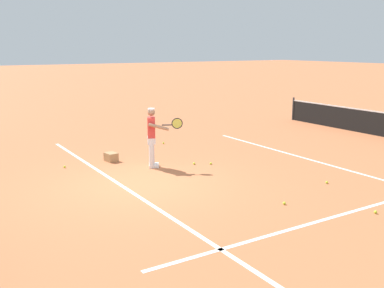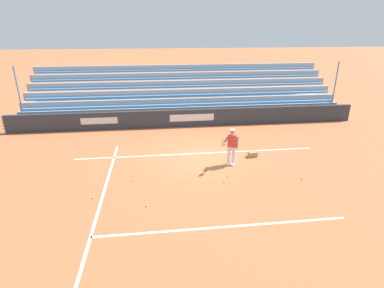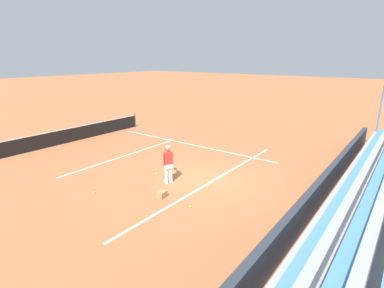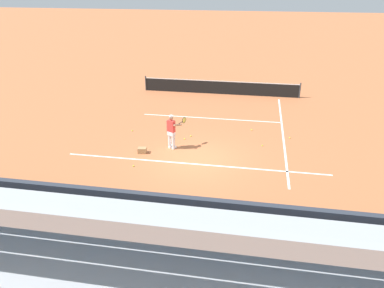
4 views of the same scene
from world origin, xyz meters
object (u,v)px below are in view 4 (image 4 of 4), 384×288
at_px(tennis_ball_far_right, 132,131).
at_px(tennis_ball_stray_back, 191,136).
at_px(ball_box_cardboard, 142,150).
at_px(tennis_ball_on_baseline, 290,138).
at_px(tennis_net, 220,87).
at_px(tennis_ball_midcourt, 262,146).
at_px(tennis_ball_toward_net, 185,139).
at_px(tennis_player, 172,131).
at_px(tennis_ball_far_left, 133,166).
at_px(tennis_ball_by_box, 252,130).

height_order(tennis_ball_far_right, tennis_ball_stray_back, same).
distance_m(ball_box_cardboard, tennis_ball_on_baseline, 7.69).
bearing_deg(tennis_net, tennis_ball_far_right, -116.93).
relative_size(tennis_ball_midcourt, tennis_ball_toward_net, 1.00).
bearing_deg(ball_box_cardboard, tennis_player, 30.63).
distance_m(tennis_ball_far_right, tennis_ball_far_left, 4.21).
bearing_deg(tennis_ball_far_left, tennis_ball_stray_back, 63.22).
height_order(tennis_ball_far_right, tennis_ball_on_baseline, same).
height_order(tennis_ball_stray_back, tennis_net, tennis_net).
xyz_separation_m(ball_box_cardboard, tennis_ball_by_box, (5.08, 3.79, -0.10)).
relative_size(ball_box_cardboard, tennis_ball_far_right, 6.06).
bearing_deg(tennis_net, ball_box_cardboard, -104.27).
xyz_separation_m(tennis_player, tennis_ball_toward_net, (0.40, 1.16, -0.86)).
bearing_deg(ball_box_cardboard, tennis_ball_far_left, -88.73).
relative_size(tennis_ball_midcourt, tennis_ball_by_box, 1.00).
relative_size(tennis_ball_far_right, tennis_ball_by_box, 1.00).
relative_size(tennis_ball_stray_back, tennis_ball_by_box, 1.00).
bearing_deg(tennis_ball_far_left, tennis_ball_toward_net, 63.80).
bearing_deg(tennis_ball_stray_back, ball_box_cardboard, -129.61).
height_order(tennis_ball_far_left, tennis_ball_on_baseline, same).
relative_size(tennis_ball_far_right, tennis_ball_midcourt, 1.00).
bearing_deg(tennis_net, tennis_ball_by_box, -69.62).
distance_m(tennis_ball_stray_back, tennis_ball_by_box, 3.45).
relative_size(tennis_ball_stray_back, tennis_net, 0.01).
relative_size(tennis_player, ball_box_cardboard, 4.29).
bearing_deg(tennis_ball_midcourt, ball_box_cardboard, -162.58).
bearing_deg(ball_box_cardboard, tennis_ball_far_right, 117.88).
bearing_deg(ball_box_cardboard, tennis_ball_on_baseline, 23.07).
xyz_separation_m(tennis_ball_far_right, tennis_ball_far_left, (1.37, -3.97, 0.00)).
distance_m(tennis_player, tennis_ball_stray_back, 1.92).
xyz_separation_m(tennis_ball_midcourt, tennis_ball_on_baseline, (1.41, 1.24, 0.00)).
bearing_deg(tennis_net, tennis_ball_far_left, -102.44).
bearing_deg(tennis_ball_stray_back, tennis_net, 85.06).
distance_m(tennis_player, tennis_ball_by_box, 4.92).
distance_m(tennis_player, ball_box_cardboard, 1.68).
height_order(tennis_ball_far_right, tennis_ball_by_box, same).
bearing_deg(tennis_ball_by_box, tennis_ball_far_left, -134.00).
distance_m(tennis_ball_midcourt, tennis_ball_by_box, 2.09).
bearing_deg(ball_box_cardboard, tennis_ball_midcourt, 17.42).
distance_m(tennis_ball_stray_back, tennis_ball_far_left, 4.25).
bearing_deg(tennis_net, tennis_ball_stray_back, -94.94).
height_order(tennis_player, tennis_net, tennis_player).
bearing_deg(tennis_ball_on_baseline, tennis_net, 121.12).
distance_m(tennis_ball_far_right, tennis_ball_midcourt, 7.04).
height_order(tennis_ball_midcourt, tennis_ball_stray_back, same).
relative_size(tennis_ball_stray_back, tennis_ball_far_left, 1.00).
height_order(tennis_ball_by_box, tennis_ball_on_baseline, same).
relative_size(tennis_player, tennis_ball_far_left, 25.98).
xyz_separation_m(tennis_player, tennis_ball_far_left, (-1.26, -2.20, -0.86)).
relative_size(tennis_ball_far_left, tennis_net, 0.01).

